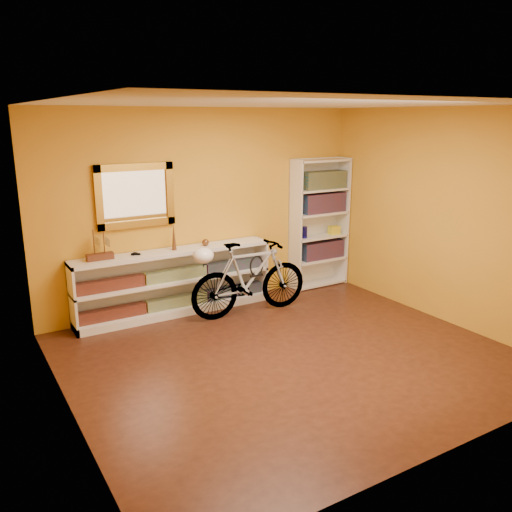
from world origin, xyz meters
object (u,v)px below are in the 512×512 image
bicycle (250,278)px  helmet (203,256)px  console_unit (175,282)px  bookcase (319,223)px

bicycle → helmet: (-0.63, 0.04, 0.37)m
console_unit → bicycle: 0.96m
console_unit → helmet: size_ratio=10.11×
bicycle → console_unit: bearing=62.4°
bicycle → bookcase: bearing=-67.4°
console_unit → helmet: (0.19, -0.46, 0.43)m
bookcase → helmet: bearing=-167.3°
console_unit → helmet: helmet is taller
console_unit → bicycle: (0.82, -0.50, 0.06)m
console_unit → helmet: bearing=-67.3°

